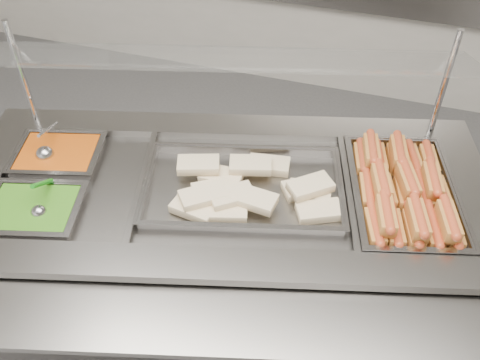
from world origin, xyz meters
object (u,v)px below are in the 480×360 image
(sneeze_guard, at_px, (228,61))
(pan_hotdogs, at_px, (402,198))
(pan_wraps, at_px, (243,190))
(ladle, at_px, (45,153))
(steam_counter, at_px, (228,264))
(serving_spoon, at_px, (40,207))

(sneeze_guard, xyz_separation_m, pan_hotdogs, (0.62, -0.05, -0.38))
(sneeze_guard, bearing_deg, pan_hotdogs, -4.25)
(pan_hotdogs, bearing_deg, pan_wraps, -164.97)
(sneeze_guard, xyz_separation_m, ladle, (-0.60, -0.25, -0.34))
(steam_counter, xyz_separation_m, pan_wraps, (0.05, 0.01, 0.40))
(ladle, relative_size, serving_spoon, 1.13)
(ladle, height_order, serving_spoon, serving_spoon)
(steam_counter, xyz_separation_m, ladle, (-0.65, -0.05, 0.43))
(ladle, xyz_separation_m, serving_spoon, (0.13, -0.24, 0.00))
(serving_spoon, bearing_deg, sneeze_guard, 45.96)
(steam_counter, relative_size, pan_wraps, 2.67)
(sneeze_guard, bearing_deg, steam_counter, -74.97)
(sneeze_guard, distance_m, ladle, 0.73)
(serving_spoon, bearing_deg, pan_hotdogs, 21.92)
(pan_wraps, bearing_deg, pan_hotdogs, 15.03)
(sneeze_guard, height_order, serving_spoon, sneeze_guard)
(sneeze_guard, height_order, pan_hotdogs, sneeze_guard)
(pan_hotdogs, bearing_deg, sneeze_guard, 175.75)
(sneeze_guard, distance_m, pan_hotdogs, 0.73)
(steam_counter, distance_m, serving_spoon, 0.74)
(ladle, bearing_deg, serving_spoon, -60.96)
(steam_counter, height_order, pan_hotdogs, pan_hotdogs)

